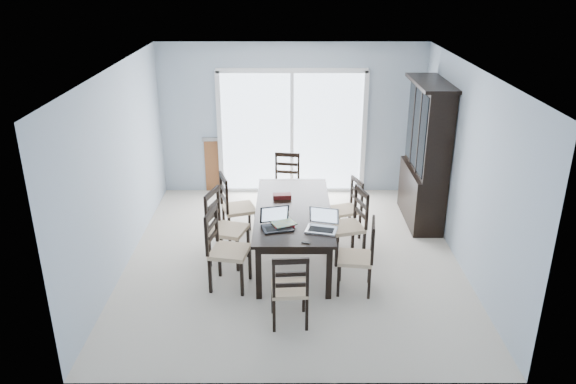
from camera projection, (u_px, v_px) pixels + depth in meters
name	position (u px, v px, depth m)	size (l,w,h in m)	color
floor	(293.00, 258.00, 7.75)	(5.00, 5.00, 0.00)	beige
ceiling	(294.00, 68.00, 6.77)	(5.00, 5.00, 0.00)	white
back_wall	(292.00, 120.00, 9.58)	(4.50, 0.02, 2.60)	#A1B1C0
wall_left	(120.00, 169.00, 7.26)	(0.02, 5.00, 2.60)	#A1B1C0
wall_right	(467.00, 169.00, 7.26)	(0.02, 5.00, 2.60)	#A1B1C0
balcony	(291.00, 173.00, 11.01)	(4.50, 2.00, 0.10)	gray
railing	(291.00, 130.00, 11.71)	(4.50, 0.06, 1.10)	#99999E
dining_table	(293.00, 213.00, 7.50)	(1.00, 2.20, 0.75)	black
china_hutch	(426.00, 156.00, 8.51)	(0.50, 1.38, 2.20)	black
sliding_door	(292.00, 132.00, 9.64)	(2.52, 0.05, 2.18)	silver
chair_left_near	(221.00, 240.00, 6.87)	(0.53, 0.52, 1.18)	black
chair_left_mid	(221.00, 219.00, 7.45)	(0.56, 0.55, 1.18)	black
chair_left_far	(232.00, 200.00, 8.07)	(0.56, 0.55, 1.16)	black
chair_right_near	(363.00, 249.00, 6.78)	(0.47, 0.46, 1.09)	black
chair_right_mid	(353.00, 217.00, 7.56)	(0.55, 0.54, 1.15)	black
chair_right_far	(350.00, 202.00, 8.22)	(0.49, 0.49, 1.01)	black
chair_end_near	(290.00, 283.00, 6.09)	(0.42, 0.44, 1.06)	black
chair_end_far	(286.00, 176.00, 9.09)	(0.46, 0.48, 1.09)	black
laptop_dark	(277.00, 224.00, 6.87)	(0.42, 0.34, 0.25)	black
laptop_silver	(322.00, 226.00, 6.82)	(0.42, 0.34, 0.26)	#B4B4B7
book_stack	(283.00, 224.00, 6.96)	(0.34, 0.31, 0.04)	maroon
cell_phone	(306.00, 242.00, 6.54)	(0.10, 0.05, 0.01)	black
game_box	(282.00, 196.00, 7.78)	(0.25, 0.12, 0.06)	#460E0E
hot_tub	(257.00, 149.00, 10.68)	(2.01, 1.82, 0.99)	brown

